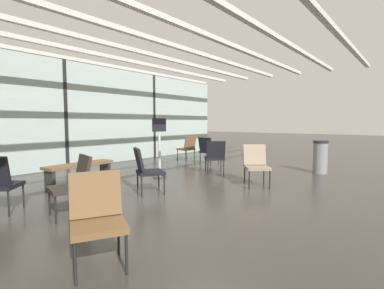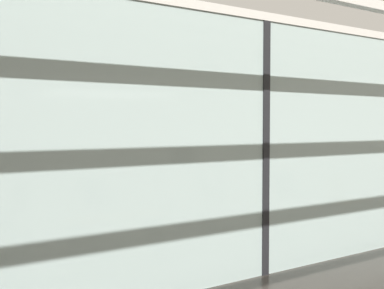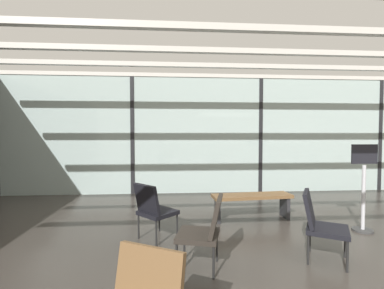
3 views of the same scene
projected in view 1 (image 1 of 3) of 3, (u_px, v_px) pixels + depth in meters
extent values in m
plane|color=#38332D|center=(213.00, 198.00, 5.07)|extent=(60.00, 60.00, 0.00)
cube|color=#A3B7B2|center=(65.00, 114.00, 8.19)|extent=(14.00, 0.08, 3.14)
cube|color=black|center=(65.00, 114.00, 8.19)|extent=(0.10, 0.12, 3.14)
cube|color=black|center=(154.00, 116.00, 10.91)|extent=(0.10, 0.12, 3.14)
cube|color=beige|center=(230.00, 9.00, 4.63)|extent=(13.72, 0.12, 0.10)
cube|color=beige|center=(179.00, 24.00, 5.32)|extent=(13.72, 0.12, 0.10)
cube|color=beige|center=(140.00, 35.00, 6.00)|extent=(13.72, 0.12, 0.10)
cube|color=beige|center=(109.00, 44.00, 6.69)|extent=(13.72, 0.12, 0.10)
cube|color=beige|center=(84.00, 51.00, 7.37)|extent=(13.72, 0.12, 0.10)
cube|color=beige|center=(63.00, 57.00, 8.06)|extent=(13.72, 0.12, 0.10)
ellipsoid|color=silver|center=(7.00, 107.00, 12.43)|extent=(10.81, 4.03, 4.03)
sphere|color=black|center=(17.00, 97.00, 11.04)|extent=(0.28, 0.28, 0.28)
sphere|color=black|center=(41.00, 99.00, 11.74)|extent=(0.28, 0.28, 0.28)
sphere|color=black|center=(62.00, 100.00, 12.44)|extent=(0.28, 0.28, 0.28)
sphere|color=black|center=(81.00, 101.00, 13.14)|extent=(0.28, 0.28, 0.28)
cube|color=brown|center=(186.00, 149.00, 9.98)|extent=(0.53, 0.53, 0.06)
cube|color=brown|center=(190.00, 142.00, 9.80)|extent=(0.49, 0.19, 0.44)
cylinder|color=black|center=(186.00, 154.00, 10.29)|extent=(0.03, 0.03, 0.37)
cylinder|color=black|center=(178.00, 155.00, 10.00)|extent=(0.03, 0.03, 0.37)
cylinder|color=black|center=(194.00, 155.00, 9.99)|extent=(0.03, 0.03, 0.37)
cylinder|color=black|center=(186.00, 156.00, 9.70)|extent=(0.03, 0.03, 0.37)
cube|color=black|center=(1.00, 186.00, 4.22)|extent=(0.68, 0.68, 0.06)
cylinder|color=black|center=(23.00, 196.00, 4.47)|extent=(0.03, 0.03, 0.37)
cylinder|color=black|center=(9.00, 204.00, 4.05)|extent=(0.03, 0.03, 0.37)
cube|color=black|center=(214.00, 158.00, 7.44)|extent=(0.68, 0.68, 0.06)
cube|color=black|center=(216.00, 150.00, 7.21)|extent=(0.43, 0.45, 0.44)
cylinder|color=black|center=(221.00, 165.00, 7.68)|extent=(0.03, 0.03, 0.37)
cylinder|color=black|center=(206.00, 165.00, 7.65)|extent=(0.03, 0.03, 0.37)
cylinder|color=black|center=(224.00, 168.00, 7.26)|extent=(0.03, 0.03, 0.37)
cylinder|color=black|center=(208.00, 168.00, 7.23)|extent=(0.03, 0.03, 0.37)
cube|color=brown|center=(98.00, 226.00, 2.59)|extent=(0.65, 0.65, 0.06)
cube|color=brown|center=(96.00, 194.00, 2.76)|extent=(0.49, 0.35, 0.44)
cylinder|color=black|center=(75.00, 264.00, 2.33)|extent=(0.03, 0.03, 0.37)
cylinder|color=black|center=(126.00, 254.00, 2.50)|extent=(0.03, 0.03, 0.37)
cylinder|color=black|center=(74.00, 244.00, 2.71)|extent=(0.03, 0.03, 0.37)
cylinder|color=black|center=(119.00, 237.00, 2.88)|extent=(0.03, 0.03, 0.37)
cube|color=black|center=(209.00, 152.00, 9.07)|extent=(0.50, 0.50, 0.06)
cube|color=black|center=(205.00, 144.00, 8.89)|extent=(0.16, 0.49, 0.44)
cylinder|color=black|center=(219.00, 158.00, 9.10)|extent=(0.03, 0.03, 0.37)
cylinder|color=black|center=(208.00, 157.00, 9.38)|extent=(0.03, 0.03, 0.37)
cylinder|color=black|center=(211.00, 160.00, 8.79)|extent=(0.03, 0.03, 0.37)
cylinder|color=black|center=(200.00, 159.00, 9.07)|extent=(0.03, 0.03, 0.37)
cube|color=#28231E|center=(68.00, 189.00, 4.03)|extent=(0.59, 0.59, 0.06)
cube|color=#28231E|center=(83.00, 170.00, 4.14)|extent=(0.26, 0.50, 0.44)
cylinder|color=black|center=(49.00, 203.00, 4.09)|extent=(0.03, 0.03, 0.37)
cylinder|color=black|center=(56.00, 210.00, 3.75)|extent=(0.03, 0.03, 0.37)
cylinder|color=black|center=(80.00, 198.00, 4.34)|extent=(0.03, 0.03, 0.37)
cylinder|color=black|center=(88.00, 205.00, 4.00)|extent=(0.03, 0.03, 0.37)
cube|color=black|center=(151.00, 172.00, 5.35)|extent=(0.66, 0.66, 0.06)
cube|color=black|center=(139.00, 160.00, 5.26)|extent=(0.37, 0.48, 0.44)
cylinder|color=black|center=(164.00, 185.00, 5.25)|extent=(0.03, 0.03, 0.37)
cylinder|color=black|center=(159.00, 181.00, 5.64)|extent=(0.03, 0.03, 0.37)
cylinder|color=black|center=(142.00, 187.00, 5.10)|extent=(0.03, 0.03, 0.37)
cylinder|color=black|center=(138.00, 182.00, 5.49)|extent=(0.03, 0.03, 0.37)
cube|color=#7F705B|center=(257.00, 168.00, 5.90)|extent=(0.68, 0.68, 0.06)
cube|color=#7F705B|center=(254.00, 155.00, 6.09)|extent=(0.42, 0.46, 0.44)
cylinder|color=black|center=(249.00, 180.00, 5.70)|extent=(0.03, 0.03, 0.37)
cylinder|color=black|center=(270.00, 180.00, 5.71)|extent=(0.03, 0.03, 0.37)
cylinder|color=black|center=(245.00, 176.00, 6.12)|extent=(0.03, 0.03, 0.37)
cylinder|color=black|center=(264.00, 176.00, 6.13)|extent=(0.03, 0.03, 0.37)
cube|color=brown|center=(80.00, 165.00, 6.06)|extent=(1.53, 0.54, 0.06)
cube|color=#262628|center=(105.00, 171.00, 6.64)|extent=(0.06, 0.36, 0.41)
cube|color=#262628|center=(50.00, 181.00, 5.52)|extent=(0.06, 0.36, 0.41)
cylinder|color=slate|center=(320.00, 158.00, 7.46)|extent=(0.36, 0.36, 0.80)
cylinder|color=black|center=(321.00, 142.00, 7.43)|extent=(0.38, 0.38, 0.06)
cylinder|color=#333333|center=(160.00, 177.00, 6.91)|extent=(0.32, 0.32, 0.03)
cylinder|color=#B2B2B7|center=(160.00, 155.00, 6.87)|extent=(0.06, 0.06, 1.10)
cube|color=black|center=(159.00, 125.00, 6.81)|extent=(0.44, 0.03, 0.32)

